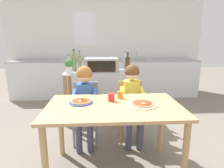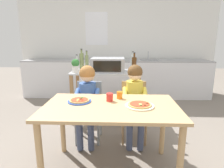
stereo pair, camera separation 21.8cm
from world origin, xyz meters
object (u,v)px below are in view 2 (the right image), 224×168
toaster_oven (108,65)px  potted_herb_plant (76,65)px  dining_chair_right (134,106)px  kitchen_island_cart (106,88)px  bottle_squat_spirits (87,62)px  child_in_blue_striped_shirt (87,94)px  bottle_tall_green_wine (82,62)px  dining_chair_left (89,106)px  bottle_brown_beer (133,63)px  drinking_cup_red (110,97)px  pizza_plate_blue_rimmed (79,101)px  drinking_cup_orange (120,95)px  dining_table (111,115)px  bottle_slim_sauce (82,61)px  bottle_dark_olive_oil (134,64)px  child_in_yellow_shirt (135,95)px  pizza_plate_cream (140,105)px  bottle_clear_vinegar (77,64)px

toaster_oven → potted_herb_plant: 0.53m
dining_chair_right → kitchen_island_cart: bearing=124.3°
bottle_squat_spirits → potted_herb_plant: (-0.15, -0.19, -0.02)m
bottle_squat_spirits → child_in_blue_striped_shirt: size_ratio=0.33×
bottle_tall_green_wine → dining_chair_left: (0.22, -0.75, -0.54)m
bottle_brown_beer → drinking_cup_red: size_ratio=3.71×
pizza_plate_blue_rimmed → drinking_cup_orange: size_ratio=3.13×
dining_table → dining_chair_left: (-0.34, 0.69, -0.16)m
potted_herb_plant → pizza_plate_blue_rimmed: 1.17m
bottle_slim_sauce → bottle_dark_olive_oil: bearing=-12.9°
bottle_squat_spirits → drinking_cup_orange: bearing=-64.4°
child_in_yellow_shirt → kitchen_island_cart: bearing=119.9°
child_in_blue_striped_shirt → pizza_plate_blue_rimmed: bearing=-90.0°
dining_chair_left → potted_herb_plant: bearing=118.9°
pizza_plate_cream → drinking_cup_red: drinking_cup_red is taller
pizza_plate_cream → child_in_yellow_shirt: bearing=90.0°
dining_table → child_in_blue_striped_shirt: child_in_blue_striped_shirt is taller
bottle_clear_vinegar → dining_chair_left: bottle_clear_vinegar is taller
dining_table → drinking_cup_red: bearing=97.8°
bottle_dark_olive_oil → bottle_tall_green_wine: (-0.88, 0.11, 0.03)m
dining_chair_right → bottle_clear_vinegar: bearing=141.1°
bottle_squat_spirits → pizza_plate_cream: (0.76, -1.41, -0.25)m
kitchen_island_cart → bottle_brown_beer: size_ratio=3.59×
toaster_oven → drinking_cup_orange: size_ratio=6.78×
bottle_brown_beer → bottle_slim_sauce: bearing=178.2°
toaster_oven → pizza_plate_blue_rimmed: size_ratio=2.17×
bottle_tall_green_wine → child_in_blue_striped_shirt: bottle_tall_green_wine is taller
bottle_tall_green_wine → dining_table: (0.56, -1.43, -0.38)m
dining_chair_right → bottle_brown_beer: bearing=88.5°
bottle_slim_sauce → bottle_tall_green_wine: bearing=-75.0°
bottle_tall_green_wine → dining_table: 1.59m
dining_chair_right → drinking_cup_red: drinking_cup_red is taller
drinking_cup_red → bottle_clear_vinegar: bearing=115.6°
drinking_cup_red → bottle_tall_green_wine: bearing=112.6°
bottle_squat_spirits → bottle_slim_sauce: bearing=130.9°
toaster_oven → drinking_cup_red: (0.09, -1.19, -0.19)m
bottle_slim_sauce → dining_table: (0.59, -1.53, -0.38)m
bottle_clear_vinegar → dining_table: 1.65m
toaster_oven → potted_herb_plant: size_ratio=2.47×
kitchen_island_cart → dining_chair_right: 0.77m
dining_table → child_in_blue_striped_shirt: size_ratio=1.30×
bottle_dark_olive_oil → child_in_yellow_shirt: bottle_dark_olive_oil is taller
bottle_slim_sauce → pizza_plate_blue_rimmed: size_ratio=1.46×
bottle_squat_spirits → drinking_cup_red: 1.36m
kitchen_island_cart → bottle_dark_olive_oil: size_ratio=3.65×
toaster_oven → bottle_clear_vinegar: 0.57m
kitchen_island_cart → dining_table: kitchen_island_cart is taller
toaster_oven → child_in_yellow_shirt: size_ratio=0.51×
drinking_cup_orange → pizza_plate_blue_rimmed: bearing=-162.3°
bottle_tall_green_wine → dining_table: bottle_tall_green_wine is taller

